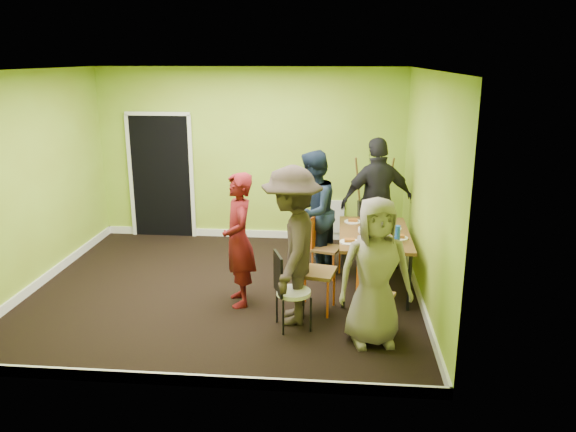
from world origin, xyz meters
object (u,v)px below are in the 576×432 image
Objects in this scene: chair_front_end at (374,292)px; chair_bentwood at (288,287)px; chair_left_near at (309,263)px; orange_bottle at (368,225)px; person_standing at (239,240)px; thermos at (366,223)px; easel at (372,205)px; dining_table at (374,237)px; blue_bottle at (397,234)px; person_front_end at (375,272)px; chair_left_far at (322,242)px; person_back_end at (377,202)px; chair_back_end at (372,221)px; person_left_near at (292,246)px; person_left_far at (312,212)px.

chair_front_end is 0.94m from chair_bentwood.
chair_left_near reaches higher than orange_bottle.
chair_front_end is 0.53× the size of person_standing.
chair_front_end is at bearing -88.34° from thermos.
chair_front_end is at bearing -92.46° from easel.
dining_table is 0.91× the size of person_standing.
blue_bottle is 1.21m from person_front_end.
person_back_end is at bearing 141.13° from chair_left_far.
person_front_end is at bearing -90.27° from orange_bottle.
chair_bentwood is (-1.03, -2.07, -0.19)m from chair_back_end.
chair_back_end is 0.59× the size of person_standing.
thermos is 1.71m from person_standing.
chair_left_far reaches higher than orange_bottle.
person_left_near is (-0.98, -1.07, 0.21)m from dining_table.
person_left_near reaches higher than dining_table.
blue_bottle is (0.20, -1.81, 0.11)m from easel.
person_left_far reaches higher than person_front_end.
blue_bottle is at bearing -54.05° from dining_table.
blue_bottle is 1.26m from person_back_end.
chair_bentwood is 0.49× the size of person_left_near.
chair_front_end is 2.01m from person_left_far.
chair_front_end is at bearing -108.32° from blue_bottle.
dining_table is 0.99m from person_left_far.
dining_table is 0.81m from chair_left_far.
easel is at bearing 83.54° from thermos.
person_left_far is 1.08× the size of person_front_end.
chair_bentwood is (-1.01, -1.27, -0.20)m from dining_table.
chair_left_near is at bearing -127.34° from orange_bottle.
chair_left_far is at bearing 143.45° from blue_bottle.
person_back_end reaches higher than person_left_far.
person_back_end reaches higher than blue_bottle.
person_back_end is (0.03, -0.57, 0.19)m from easel.
chair_left_near is 0.65× the size of person_front_end.
orange_bottle is (-0.09, -0.60, 0.11)m from chair_back_end.
person_left_near reaches higher than thermos.
chair_left_near is 1.30m from person_left_far.
chair_left_near is 12.74× the size of orange_bottle.
thermos is at bearing 57.91° from person_back_end.
person_left_far is 0.93× the size of person_back_end.
thermos is at bearing 79.27° from chair_left_far.
chair_bentwood is 0.48× the size of person_back_end.
chair_bentwood is 2.94m from easel.
person_back_end reaches higher than easel.
person_front_end is at bearing 56.31° from chair_bentwood.
chair_back_end is (0.82, 1.56, 0.09)m from chair_left_near.
chair_left_near is 5.01× the size of blue_bottle.
blue_bottle reaches higher than orange_bottle.
person_front_end reaches higher than thermos.
chair_left_far is at bearing 153.08° from thermos.
person_standing is at bearing -170.83° from blue_bottle.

